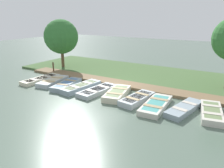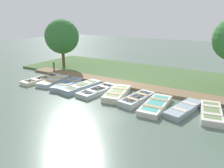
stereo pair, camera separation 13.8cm
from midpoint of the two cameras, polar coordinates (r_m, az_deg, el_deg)
The scene contains 15 objects.
ground_plane at distance 17.26m, azimuth -0.20°, elevation -1.20°, with size 80.00×80.00×0.00m, color #566B5B.
shore_bank at distance 21.47m, azimuth 6.86°, elevation 2.68°, with size 8.00×24.00×0.20m.
dock_walkway at distance 18.29m, azimuth 1.94°, elevation 0.21°, with size 1.53×18.92×0.21m.
rowboat_0 at distance 20.21m, azimuth -17.81°, elevation 1.22°, with size 3.65×1.23×0.34m.
rowboat_1 at distance 19.25m, azimuth -14.89°, elevation 0.75°, with size 3.26×1.74×0.38m.
rowboat_2 at distance 18.02m, azimuth -11.50°, elevation -0.09°, with size 3.35×1.62×0.40m.
rowboat_3 at distance 17.19m, azimuth -7.79°, elevation -0.73°, with size 3.64×1.51×0.42m.
rowboat_4 at distance 16.35m, azimuth -3.55°, elevation -1.69°, with size 3.56×1.60×0.34m.
rowboat_5 at distance 15.58m, azimuth 1.57°, elevation -2.46°, with size 3.32×1.84×0.43m.
rowboat_6 at distance 14.72m, azimuth 6.84°, elevation -3.85°, with size 3.13×1.49×0.40m.
rowboat_7 at distance 13.98m, azimuth 11.59°, elevation -5.40°, with size 3.53×1.42×0.35m.
rowboat_8 at distance 13.89m, azimuth 18.60°, elevation -6.13°, with size 3.45×1.68×0.36m.
rowboat_9 at distance 13.88m, azimuth 24.75°, elevation -6.80°, with size 3.24×1.67×0.39m.
mooring_post_near at distance 22.55m, azimuth -14.75°, elevation 4.18°, with size 0.15×0.15×1.14m.
park_tree_far_left at distance 23.95m, azimuth -12.78°, elevation 11.95°, with size 3.56×3.56×5.20m.
Camera 2 is at (13.87, 8.68, 5.50)m, focal length 35.00 mm.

